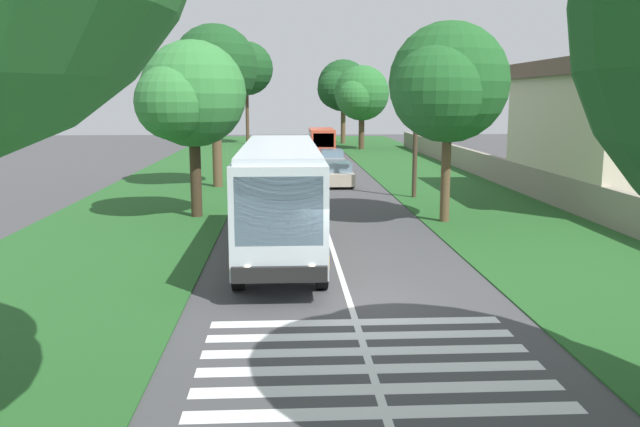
# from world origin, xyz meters

# --- Properties ---
(ground) EXTENTS (160.00, 160.00, 0.00)m
(ground) POSITION_xyz_m (0.00, 0.00, 0.00)
(ground) COLOR #424244
(grass_verge_left) EXTENTS (120.00, 8.00, 0.04)m
(grass_verge_left) POSITION_xyz_m (15.00, 8.20, 0.02)
(grass_verge_left) COLOR #235623
(grass_verge_left) RESTS_ON ground
(grass_verge_right) EXTENTS (120.00, 8.00, 0.04)m
(grass_verge_right) POSITION_xyz_m (15.00, -8.20, 0.02)
(grass_verge_right) COLOR #235623
(grass_verge_right) RESTS_ON ground
(centre_line) EXTENTS (110.00, 0.16, 0.01)m
(centre_line) POSITION_xyz_m (15.00, 0.00, 0.00)
(centre_line) COLOR silver
(centre_line) RESTS_ON ground
(coach_bus) EXTENTS (11.16, 2.62, 3.73)m
(coach_bus) POSITION_xyz_m (5.23, 1.80, 2.15)
(coach_bus) COLOR silver
(coach_bus) RESTS_ON ground
(zebra_crossing) EXTENTS (4.95, 6.80, 0.01)m
(zebra_crossing) POSITION_xyz_m (-3.80, 0.00, 0.00)
(zebra_crossing) COLOR silver
(zebra_crossing) RESTS_ON ground
(trailing_car_0) EXTENTS (4.30, 1.78, 1.43)m
(trailing_car_0) POSITION_xyz_m (23.08, -1.53, 0.67)
(trailing_car_0) COLOR #B7A893
(trailing_car_0) RESTS_ON ground
(trailing_car_1) EXTENTS (4.30, 1.78, 1.43)m
(trailing_car_1) POSITION_xyz_m (32.91, -1.89, 0.67)
(trailing_car_1) COLOR gray
(trailing_car_1) RESTS_ON ground
(trailing_minibus_0) EXTENTS (6.00, 2.14, 2.53)m
(trailing_minibus_0) POSITION_xyz_m (42.66, -1.69, 1.55)
(trailing_minibus_0) COLOR #CC4C33
(trailing_minibus_0) RESTS_ON ground
(roadside_tree_left_1) EXTENTS (7.78, 6.17, 11.55)m
(roadside_tree_left_1) POSITION_xyz_m (60.17, 6.09, 8.35)
(roadside_tree_left_1) COLOR #4C3826
(roadside_tree_left_1) RESTS_ON grass_verge_left
(roadside_tree_left_2) EXTENTS (5.87, 4.93, 9.40)m
(roadside_tree_left_2) POSITION_xyz_m (22.80, 5.72, 6.81)
(roadside_tree_left_2) COLOR brown
(roadside_tree_left_2) RESTS_ON grass_verge_left
(roadside_tree_left_3) EXTENTS (5.48, 4.58, 7.65)m
(roadside_tree_left_3) POSITION_xyz_m (12.60, 5.70, 5.26)
(roadside_tree_left_3) COLOR #3D2D1E
(roadside_tree_left_3) RESTS_ON grass_verge_left
(roadside_tree_right_0) EXTENTS (6.28, 5.06, 8.29)m
(roadside_tree_right_0) POSITION_xyz_m (10.87, -4.95, 5.68)
(roadside_tree_right_0) COLOR brown
(roadside_tree_right_0) RESTS_ON grass_verge_right
(roadside_tree_right_1) EXTENTS (7.28, 6.03, 9.59)m
(roadside_tree_right_1) POSITION_xyz_m (60.03, -4.97, 6.48)
(roadside_tree_right_1) COLOR brown
(roadside_tree_right_1) RESTS_ON grass_verge_right
(roadside_tree_right_2) EXTENTS (6.60, 5.58, 8.50)m
(roadside_tree_right_2) POSITION_xyz_m (51.17, -6.13, 5.59)
(roadside_tree_right_2) COLOR #4C3826
(roadside_tree_right_2) RESTS_ON grass_verge_right
(utility_pole) EXTENTS (0.24, 1.40, 8.42)m
(utility_pole) POSITION_xyz_m (17.81, -5.19, 4.39)
(utility_pole) COLOR #473828
(utility_pole) RESTS_ON grass_verge_right
(roadside_wall) EXTENTS (70.00, 0.40, 1.57)m
(roadside_wall) POSITION_xyz_m (20.00, -11.60, 0.82)
(roadside_wall) COLOR gray
(roadside_wall) RESTS_ON grass_verge_right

